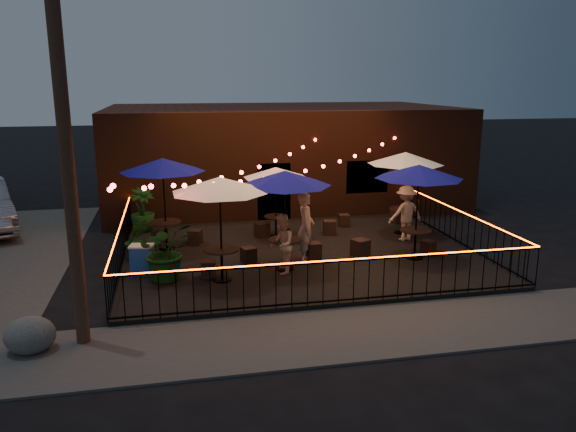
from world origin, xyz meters
The scene contains 35 objects.
ground centered at (0.00, 0.00, 0.00)m, with size 110.00×110.00×0.00m, color black.
patio centered at (0.00, 2.00, 0.07)m, with size 10.00×8.00×0.15m, color black.
sidewalk centered at (0.00, -3.25, 0.03)m, with size 18.00×2.50×0.05m, color #3D3A39.
brick_building centered at (1.00, 9.99, 2.00)m, with size 14.00×8.00×4.00m.
utility_pole centered at (-5.40, -2.60, 4.00)m, with size 0.26×0.26×8.00m, color #392317.
fence_front centered at (0.00, -2.00, 0.66)m, with size 10.00×0.04×1.04m.
fence_left centered at (-5.00, 2.00, 0.66)m, with size 0.04×8.00×1.04m.
fence_right centered at (5.00, 2.00, 0.66)m, with size 0.04×8.00×1.04m.
festoon_lights centered at (-1.01, 1.70, 2.52)m, with size 10.02×8.72×1.32m.
cafe_table_0 centered at (-2.43, 0.05, 2.56)m, with size 3.07×3.07×2.64m.
cafe_table_1 centered at (-3.80, 3.11, 2.64)m, with size 2.65×2.65×2.73m.
cafe_table_2 centered at (-0.70, 0.57, 2.58)m, with size 2.83×2.83×2.66m.
cafe_table_3 centered at (-0.37, 3.70, 2.22)m, with size 2.65×2.65×2.27m.
cafe_table_4 centered at (3.08, 0.76, 2.59)m, with size 2.98×2.98×2.67m.
cafe_table_5 centered at (3.80, 3.35, 2.60)m, with size 3.04×3.04×2.68m.
bistro_chair_0 centered at (-3.88, 0.63, 0.38)m, with size 0.39×0.39×0.46m, color black.
bistro_chair_1 centered at (-2.75, 0.38, 0.36)m, with size 0.36×0.36×0.43m, color black.
bistro_chair_2 centered at (-4.00, 3.32, 0.40)m, with size 0.43×0.43×0.51m, color black.
bistro_chair_3 centered at (-2.93, 3.48, 0.37)m, with size 0.37×0.37×0.43m, color black.
bistro_chair_4 centered at (-1.58, 1.33, 0.36)m, with size 0.36×0.36×0.43m, color black.
bistro_chair_5 centered at (0.26, 1.33, 0.38)m, with size 0.38×0.38×0.45m, color black.
bistro_chair_6 centered at (-0.79, 3.87, 0.38)m, with size 0.38×0.38×0.45m, color black.
bistro_chair_7 centered at (1.42, 3.68, 0.38)m, with size 0.39×0.39×0.46m, color black.
bistro_chair_8 centered at (1.63, 1.24, 0.40)m, with size 0.42×0.42×0.50m, color black.
bistro_chair_9 centered at (3.60, 1.00, 0.35)m, with size 0.35×0.35×0.41m, color black.
bistro_chair_10 centered at (2.19, 4.59, 0.36)m, with size 0.35×0.35×0.42m, color black.
bistro_chair_11 centered at (4.17, 4.59, 0.39)m, with size 0.40×0.40×0.48m, color black.
patron_a centered at (-0.01, 1.12, 1.12)m, with size 0.71×0.47×1.95m, color tan.
patron_b centered at (-0.85, 0.28, 0.94)m, with size 0.76×0.60×1.57m, color tan.
patron_c centered at (3.56, 2.57, 1.02)m, with size 1.12×0.65×1.74m, color tan.
potted_shrub_a centered at (-3.77, 0.38, 0.91)m, with size 1.37×1.19×1.53m, color #143D0D.
potted_shrub_b centered at (-4.60, 2.20, 0.74)m, with size 0.65×0.53×1.19m, color #1E3E11.
potted_shrub_c centered at (-4.56, 5.37, 0.87)m, with size 0.81×0.81×1.44m, color #0E400C.
cooler centered at (-4.40, 0.94, 0.55)m, with size 0.67×0.54×0.79m.
boulder centered at (-6.32, -2.79, 0.36)m, with size 0.92×0.78×0.72m, color #494944.
Camera 1 is at (-3.53, -13.37, 5.06)m, focal length 35.00 mm.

